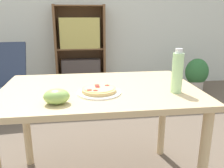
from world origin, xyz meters
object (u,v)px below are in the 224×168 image
grape_bunch (56,97)px  drink_bottle (177,72)px  bookshelf (81,52)px  potted_plant_floor (197,75)px  lounge_chair_near (2,92)px  pizza_on_plate (99,91)px

grape_bunch → drink_bottle: 0.73m
grape_bunch → bookshelf: (0.14, 2.75, -0.17)m
bookshelf → potted_plant_floor: bearing=-14.9°
grape_bunch → potted_plant_floor: grape_bunch is taller
lounge_chair_near → grape_bunch: bearing=-68.9°
grape_bunch → drink_bottle: bearing=8.4°
lounge_chair_near → bookshelf: size_ratio=0.63×
drink_bottle → lounge_chair_near: drink_bottle is taller
grape_bunch → lounge_chair_near: size_ratio=0.16×
lounge_chair_near → potted_plant_floor: bearing=4.4°
drink_bottle → lounge_chair_near: size_ratio=0.31×
pizza_on_plate → drink_bottle: 0.49m
grape_bunch → potted_plant_floor: (1.98, 2.26, -0.50)m
pizza_on_plate → potted_plant_floor: size_ratio=0.48×
pizza_on_plate → lounge_chair_near: 2.05m
lounge_chair_near → bookshelf: (1.01, 0.95, 0.35)m
lounge_chair_near → pizza_on_plate: bearing=-60.7°
grape_bunch → lounge_chair_near: 2.06m
grape_bunch → drink_bottle: drink_bottle is taller
drink_bottle → pizza_on_plate: bearing=174.5°
lounge_chair_near → potted_plant_floor: size_ratio=1.55×
pizza_on_plate → bookshelf: (-0.10, 2.60, -0.15)m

